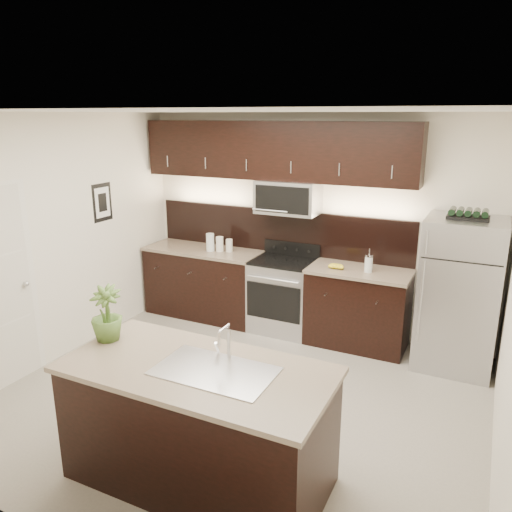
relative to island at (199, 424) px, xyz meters
The scene contains 12 objects.
ground 1.23m from the island, 102.81° to the left, with size 4.50×4.50×0.00m, color gray.
room_walls 1.67m from the island, 108.72° to the left, with size 4.52×4.02×2.71m.
counter_run 2.89m from the island, 104.19° to the left, with size 3.51×0.65×0.94m.
upper_fixtures 3.45m from the island, 103.03° to the left, with size 3.49×0.40×1.66m.
island is the anchor object (origin of this frame).
sink_faucet 0.51m from the island, ahead, with size 0.84×0.50×0.28m.
refrigerator 3.17m from the island, 60.53° to the left, with size 0.80×0.72×1.65m, color #B2B2B7.
wine_rack 3.38m from the island, 60.53° to the left, with size 0.41×0.25×0.10m.
plant 1.12m from the island, behind, with size 0.25×0.25×0.44m, color #456528.
canisters 3.18m from the island, 117.35° to the left, with size 0.34×0.18×0.23m.
french_press 2.86m from the island, 78.39° to the left, with size 0.09×0.09×0.27m.
bananas 2.77m from the island, 86.87° to the left, with size 0.19×0.15×0.06m, color yellow.
Camera 1 is at (2.03, -3.80, 2.67)m, focal length 35.00 mm.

